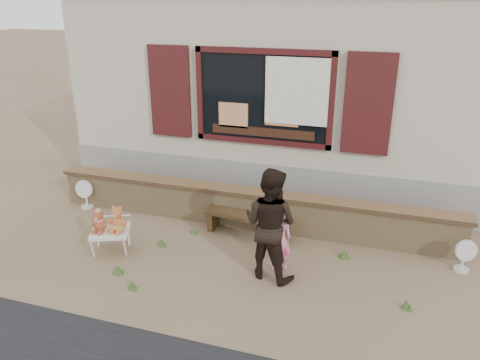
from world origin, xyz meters
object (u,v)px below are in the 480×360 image
(bench, at_px, (248,221))
(adult, at_px, (270,224))
(child, at_px, (279,239))
(teddy_bear_left, at_px, (99,220))
(folding_chair, at_px, (110,233))
(teddy_bear_right, at_px, (118,218))

(bench, height_order, adult, adult)
(child, bearing_deg, teddy_bear_left, -15.78)
(bench, relative_size, child, 1.53)
(bench, xyz_separation_m, folding_chair, (-1.90, -1.11, 0.04))
(bench, height_order, teddy_bear_right, teddy_bear_right)
(bench, bearing_deg, teddy_bear_right, -142.73)
(folding_chair, xyz_separation_m, adult, (2.51, 0.09, 0.49))
(folding_chair, relative_size, teddy_bear_left, 1.97)
(teddy_bear_left, xyz_separation_m, teddy_bear_right, (0.26, 0.11, 0.02))
(teddy_bear_right, bearing_deg, teddy_bear_left, -180.00)
(bench, bearing_deg, adult, -52.52)
(bench, relative_size, teddy_bear_right, 3.64)
(child, bearing_deg, bench, -72.40)
(teddy_bear_right, bearing_deg, child, -17.42)
(teddy_bear_left, xyz_separation_m, child, (2.74, 0.33, -0.04))
(child, bearing_deg, teddy_bear_right, -17.52)
(folding_chair, relative_size, adult, 0.44)
(folding_chair, bearing_deg, child, -16.50)
(bench, relative_size, teddy_bear_left, 4.12)
(bench, height_order, teddy_bear_left, teddy_bear_left)
(teddy_bear_left, bearing_deg, child, -15.67)
(adult, bearing_deg, teddy_bear_right, 16.00)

